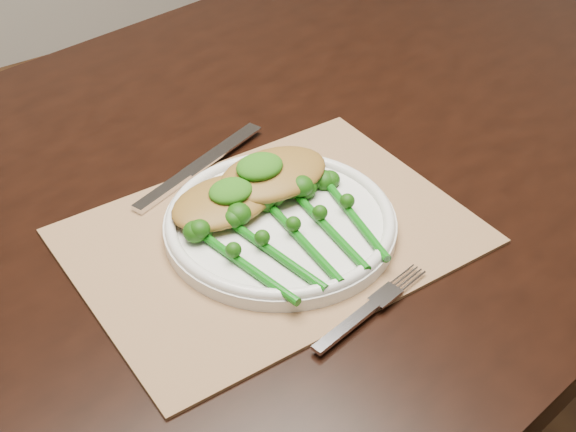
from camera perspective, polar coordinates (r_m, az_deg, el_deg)
dining_table at (r=1.24m, az=-2.67°, el=-11.35°), size 1.71×1.12×0.75m
placemat at (r=0.89m, az=-1.17°, el=-1.44°), size 0.43×0.32×0.00m
dinner_plate at (r=0.89m, az=-0.56°, el=-0.43°), size 0.26×0.26×0.02m
knife at (r=0.98m, az=-7.10°, el=3.02°), size 0.22×0.09×0.01m
fork at (r=0.81m, az=6.36°, el=-6.11°), size 0.16×0.05×0.00m
chicken_fillet_left at (r=0.89m, az=-4.63°, el=1.03°), size 0.13×0.10×0.03m
chicken_fillet_right at (r=0.92m, az=-1.06°, el=2.99°), size 0.14×0.10×0.03m
pesto_dollop_left at (r=0.88m, az=-4.10°, el=1.79°), size 0.05×0.04×0.02m
pesto_dollop_right at (r=0.91m, az=-2.03°, el=3.54°), size 0.06×0.05×0.02m
broccolini_bundle at (r=0.85m, az=1.13°, el=-1.87°), size 0.17×0.18×0.04m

